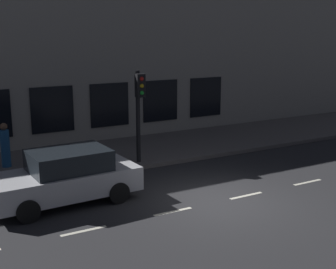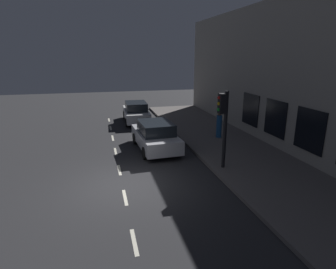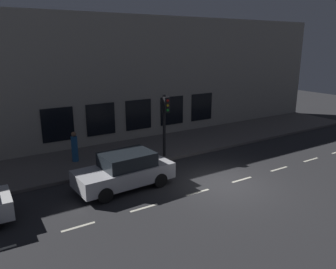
{
  "view_description": "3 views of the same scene",
  "coord_description": "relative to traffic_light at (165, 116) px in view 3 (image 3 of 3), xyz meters",
  "views": [
    {
      "loc": [
        -10.37,
        7.56,
        4.93
      ],
      "look_at": [
        1.47,
        0.93,
        1.85
      ],
      "focal_mm": 48.75,
      "sensor_mm": 36.0,
      "label": 1
    },
    {
      "loc": [
        -0.7,
        -10.25,
        5.0
      ],
      "look_at": [
        2.21,
        1.35,
        1.59
      ],
      "focal_mm": 29.84,
      "sensor_mm": 36.0,
      "label": 2
    },
    {
      "loc": [
        -10.4,
        9.68,
        6.16
      ],
      "look_at": [
        2.85,
        1.3,
        1.88
      ],
      "focal_mm": 35.59,
      "sensor_mm": 36.0,
      "label": 3
    }
  ],
  "objects": [
    {
      "name": "parked_car_1",
      "position": [
        -2.27,
        3.5,
        -1.63
      ],
      "size": [
        2.11,
        4.36,
        1.58
      ],
      "rotation": [
        0.0,
        0.0,
        0.05
      ],
      "color": "#B7B7BC",
      "rests_on": "ground"
    },
    {
      "name": "pedestrian_0",
      "position": [
        1.87,
        4.45,
        -1.51
      ],
      "size": [
        0.44,
        0.44,
        1.61
      ],
      "rotation": [
        0.0,
        0.0,
        5.2
      ],
      "color": "#1E5189",
      "rests_on": "sidewalk"
    },
    {
      "name": "traffic_light",
      "position": [
        0.0,
        0.0,
        0.0
      ],
      "size": [
        0.5,
        0.32,
        3.41
      ],
      "color": "black",
      "rests_on": "sidewalk"
    },
    {
      "name": "lane_centre_line",
      "position": [
        -4.43,
        -1.48,
        -2.42
      ],
      "size": [
        0.12,
        27.2,
        0.01
      ],
      "color": "beige",
      "rests_on": "ground"
    },
    {
      "name": "ground_plane",
      "position": [
        -4.43,
        -0.48,
        -2.42
      ],
      "size": [
        60.0,
        60.0,
        0.0
      ],
      "primitive_type": "plane",
      "color": "#28282B"
    },
    {
      "name": "building_facade",
      "position": [
        4.37,
        -0.48,
        1.52
      ],
      "size": [
        0.65,
        32.0,
        7.9
      ],
      "color": "gray",
      "rests_on": "ground"
    },
    {
      "name": "sidewalk",
      "position": [
        1.82,
        -0.48,
        -2.35
      ],
      "size": [
        4.5,
        32.0,
        0.15
      ],
      "color": "#5B5654",
      "rests_on": "ground"
    }
  ]
}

